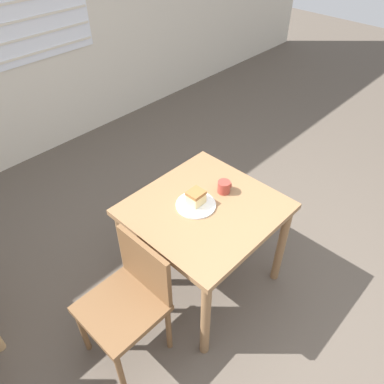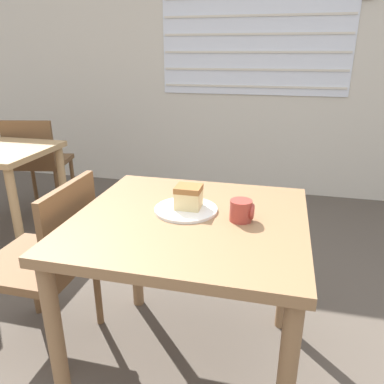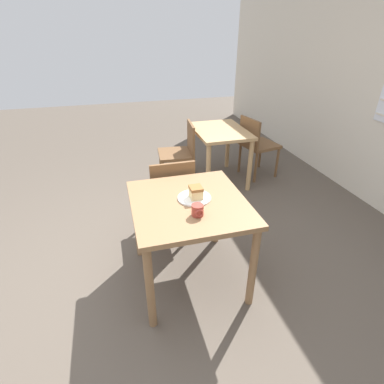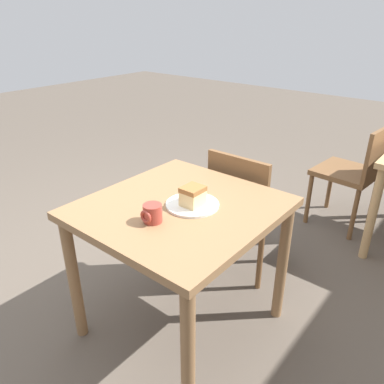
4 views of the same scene
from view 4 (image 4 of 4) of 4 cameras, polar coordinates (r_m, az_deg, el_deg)
name	(u,v)px [view 4 (image 4 of 4)]	position (r m, az deg, el deg)	size (l,w,h in m)	color
ground_plane	(122,282)	(2.59, -10.65, -13.31)	(14.00, 14.00, 0.00)	brown
dining_table_near	(181,225)	(1.88, -1.74, -5.07)	(0.91, 0.87, 0.77)	olive
chair_near_window	(247,205)	(2.44, 8.42, -1.96)	(0.44, 0.44, 0.86)	brown
chair_far_corner	(355,171)	(3.21, 23.59, 3.00)	(0.48, 0.48, 0.86)	brown
plate	(192,205)	(1.81, 0.06, -1.92)	(0.26, 0.26, 0.01)	white
cake_slice	(193,196)	(1.78, 0.22, -0.54)	(0.10, 0.09, 0.09)	#E5CC89
coffee_mug	(152,214)	(1.67, -6.11, -3.28)	(0.09, 0.09, 0.08)	#9E382D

